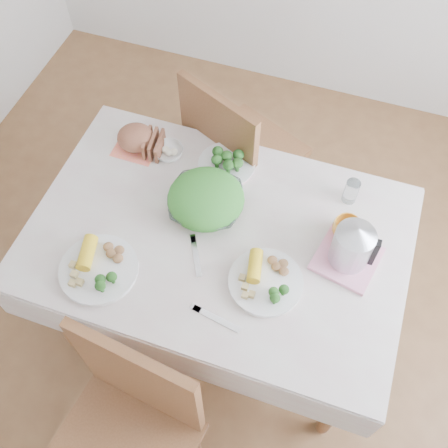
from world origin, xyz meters
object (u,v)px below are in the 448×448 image
(chair_far, at_px, (247,157))
(dinner_plate_left, at_px, (99,270))
(yellow_mug, at_px, (346,229))
(dining_table, at_px, (218,278))
(dinner_plate_right, at_px, (266,282))
(electric_kettle, at_px, (353,244))
(salad_bowl, at_px, (206,203))

(chair_far, relative_size, dinner_plate_left, 3.42)
(chair_far, bearing_deg, yellow_mug, 162.33)
(dining_table, xyz_separation_m, chair_far, (-0.08, 0.66, 0.09))
(dining_table, height_order, dinner_plate_right, dinner_plate_right)
(dinner_plate_left, bearing_deg, dining_table, 39.09)
(dinner_plate_left, distance_m, electric_kettle, 0.96)
(salad_bowl, bearing_deg, chair_far, 88.79)
(dinner_plate_right, distance_m, electric_kettle, 0.35)
(dining_table, xyz_separation_m, electric_kettle, (0.51, 0.05, 0.51))
(dining_table, relative_size, dinner_plate_left, 4.64)
(dining_table, bearing_deg, dinner_plate_right, -31.05)
(chair_far, bearing_deg, dinner_plate_left, 97.06)
(salad_bowl, height_order, dinner_plate_right, salad_bowl)
(dinner_plate_right, height_order, yellow_mug, yellow_mug)
(dinner_plate_left, bearing_deg, chair_far, 72.82)
(dining_table, distance_m, chair_far, 0.67)
(dining_table, bearing_deg, salad_bowl, 129.16)
(chair_far, relative_size, dinner_plate_right, 3.63)
(chair_far, bearing_deg, dinner_plate_right, 135.77)
(dinner_plate_left, distance_m, dinner_plate_right, 0.63)
(chair_far, bearing_deg, dining_table, 120.75)
(dinner_plate_left, distance_m, yellow_mug, 0.97)
(dinner_plate_left, relative_size, dinner_plate_right, 1.06)
(dinner_plate_left, bearing_deg, salad_bowl, 55.08)
(salad_bowl, bearing_deg, yellow_mug, 5.59)
(dining_table, bearing_deg, dinner_plate_left, -140.91)
(dinner_plate_right, bearing_deg, yellow_mug, 52.51)
(chair_far, distance_m, salad_bowl, 0.64)
(dining_table, relative_size, dinner_plate_right, 4.93)
(electric_kettle, bearing_deg, dining_table, 161.95)
(chair_far, height_order, dinner_plate_right, chair_far)
(dining_table, bearing_deg, electric_kettle, 6.06)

